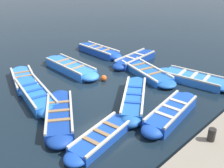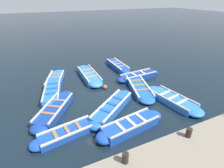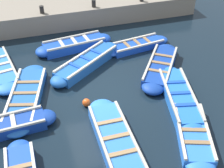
% 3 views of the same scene
% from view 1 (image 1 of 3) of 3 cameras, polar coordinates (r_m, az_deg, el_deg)
% --- Properties ---
extents(ground_plane, '(120.00, 120.00, 0.00)m').
position_cam_1_polar(ground_plane, '(11.51, -1.97, -1.11)').
color(ground_plane, black).
extents(boat_outer_right, '(1.23, 3.54, 0.46)m').
position_cam_1_polar(boat_outer_right, '(9.70, 12.75, -6.13)').
color(boat_outer_right, '#1947B7').
rests_on(boat_outer_right, ground).
extents(boat_bow_out, '(3.74, 1.58, 0.39)m').
position_cam_1_polar(boat_bow_out, '(12.62, 17.28, 1.08)').
color(boat_bow_out, blue).
rests_on(boat_bow_out, ground).
extents(boat_centre, '(4.07, 1.93, 0.36)m').
position_cam_1_polar(boat_centre, '(12.95, 7.36, 2.68)').
color(boat_centre, '#1E59AD').
rests_on(boat_centre, ground).
extents(boat_end_of_row, '(3.49, 0.80, 0.43)m').
position_cam_1_polar(boat_end_of_row, '(15.64, -2.91, 7.21)').
color(boat_end_of_row, '#1947B7').
rests_on(boat_end_of_row, ground).
extents(boat_inner_gap, '(1.17, 3.19, 0.35)m').
position_cam_1_polar(boat_inner_gap, '(8.42, -2.19, -11.40)').
color(boat_inner_gap, '#1947B7').
rests_on(boat_inner_gap, ground).
extents(boat_alongside, '(3.35, 1.87, 0.38)m').
position_cam_1_polar(boat_alongside, '(12.65, -18.58, 0.91)').
color(boat_alongside, blue).
rests_on(boat_alongside, ground).
extents(boat_drifting, '(0.94, 3.45, 0.43)m').
position_cam_1_polar(boat_drifting, '(14.37, 5.07, 5.37)').
color(boat_drifting, navy).
rests_on(boat_drifting, ground).
extents(boat_broadside, '(3.96, 1.01, 0.44)m').
position_cam_1_polar(boat_broadside, '(13.41, -9.07, 3.60)').
color(boat_broadside, blue).
rests_on(boat_broadside, ground).
extents(boat_near_quay, '(3.48, 2.79, 0.42)m').
position_cam_1_polar(boat_near_quay, '(9.55, -11.31, -6.65)').
color(boat_near_quay, navy).
rests_on(boat_near_quay, ground).
extents(boat_stern_in, '(3.91, 1.62, 0.44)m').
position_cam_1_polar(boat_stern_in, '(11.11, -16.36, -2.18)').
color(boat_stern_in, blue).
rests_on(boat_stern_in, ground).
extents(boat_mid_row, '(2.85, 3.50, 0.47)m').
position_cam_1_polar(boat_mid_row, '(10.37, 4.80, -3.20)').
color(boat_mid_row, '#1E59AD').
rests_on(boat_mid_row, ground).
extents(bollard_mid_south, '(0.20, 0.20, 0.35)m').
position_cam_1_polar(bollard_mid_south, '(7.34, 20.86, -10.27)').
color(bollard_mid_south, black).
rests_on(bollard_mid_south, quay_wall).
extents(buoy_orange_near, '(0.28, 0.28, 0.28)m').
position_cam_1_polar(buoy_orange_near, '(12.21, -1.80, 1.32)').
color(buoy_orange_near, '#E05119').
rests_on(buoy_orange_near, ground).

